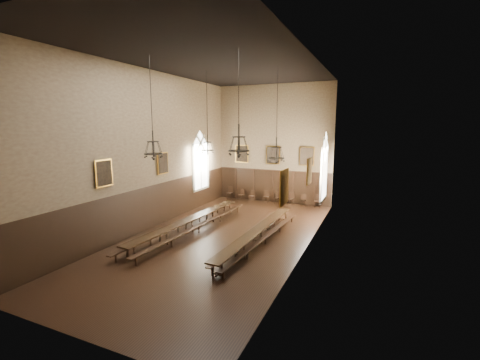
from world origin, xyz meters
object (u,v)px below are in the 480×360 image
Objects in this scene: table_right at (258,236)px; bench_right_inner at (247,235)px; chair_5 at (291,201)px; chair_7 at (317,203)px; chandelier_back_right at (276,152)px; chair_2 at (252,198)px; chair_4 at (278,200)px; table_left at (189,225)px; chair_0 at (230,195)px; chandelier_back_left at (208,144)px; chair_6 at (303,203)px; chair_1 at (241,197)px; bench_right_outer at (265,239)px; chair_3 at (266,199)px; chandelier_front_left at (153,148)px; chandelier_front_right at (239,144)px; bench_left_inner at (199,228)px; bench_left_outer at (178,228)px.

bench_right_inner is at bearing 164.24° from table_right.
chair_5 is (-0.48, 8.45, -0.07)m from table_right.
chair_7 is 7.83m from chandelier_back_right.
chair_2 is 0.99× the size of chair_4.
table_left is 10.16m from chair_7.
chair_0 is 1.94m from chair_2.
chandelier_back_left reaches higher than table_left.
chair_6 is 9.10m from chandelier_back_left.
chair_1 is at bearing 95.61° from chandelier_back_left.
bench_right_outer is 10.41× the size of chair_2.
chair_4 reaches higher than bench_right_outer.
chair_3 is at bearing 106.25° from table_right.
chandelier_front_left is at bearing -91.27° from table_left.
chair_1 is at bearing -171.32° from chair_5.
chandelier_front_right is at bearing -101.94° from bench_right_outer.
bench_right_outer is 8.53m from chair_6.
chandelier_back_right reaches higher than bench_left_inner.
bench_right_inner is at bearing 1.69° from table_left.
bench_left_outer is at bearing 100.84° from chandelier_front_left.
table_left is at bearing -127.64° from chair_7.
bench_right_inner is (4.02, 0.47, -0.02)m from bench_left_outer.
bench_right_outer is 10.36× the size of chair_6.
chair_6 is at bearing 55.90° from chandelier_back_left.
chandelier_back_left is at bearing -105.84° from chair_3.
chair_1 is 0.19× the size of chandelier_back_left.
chandelier_back_left is at bearing -133.63° from chair_7.
chandelier_front_left is at bearing -147.42° from table_right.
table_left is 4.85m from chandelier_back_left.
chair_5 is at bearing 88.89° from bench_right_inner.
chandelier_front_left is (-1.72, -11.18, 4.63)m from chair_3.
chandelier_front_left is (-3.72, -11.13, 4.62)m from chair_5.
chandelier_front_right is (2.44, -10.79, 4.85)m from chair_3.
chair_0 is 8.12m from chandelier_back_left.
chair_7 reaches higher than chair_3.
table_left is 11.02× the size of chair_1.
bench_right_outer is 1.96× the size of chandelier_back_left.
chair_1 is 0.19× the size of chandelier_front_left.
chandelier_back_right is at bearing -61.19° from chair_4.
table_left is 1.04× the size of table_right.
chair_3 is at bearing 113.11° from chandelier_back_right.
bench_right_inner is 10.34× the size of chair_4.
bench_left_outer is 4.04m from bench_right_inner.
table_right reaches higher than bench_left_outer.
chandelier_front_right is at bearing -76.43° from bench_right_inner.
bench_left_inner is at bearing -127.91° from chair_6.
chair_4 reaches higher than bench_left_outer.
bench_left_inner is 1.14× the size of bench_right_inner.
bench_right_outer is at bearing -63.90° from chair_4.
chair_5 is at bearing 96.12° from bench_right_outer.
bench_left_inner is at bearing 19.56° from bench_left_outer.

